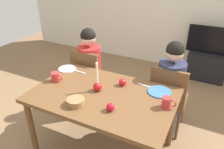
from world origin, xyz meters
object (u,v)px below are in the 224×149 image
object	(u,v)px
candle_centerpiece	(97,85)
plate_right	(159,92)
chair_left	(89,77)
tv_stand	(206,66)
person_left_child	(90,72)
apple_near_candle	(123,82)
bowl_walnuts	(76,102)
chair_right	(168,96)
apple_by_left_plate	(110,107)
plate_left	(67,69)
person_right_child	(169,91)
mug_right	(167,103)
mug_left	(55,77)
tv	(212,40)
dining_table	(103,101)

from	to	relation	value
candle_centerpiece	plate_right	size ratio (longest dim) A/B	1.32
chair_left	tv_stand	distance (m)	2.20
person_left_child	apple_near_candle	size ratio (longest dim) A/B	14.88
bowl_walnuts	chair_left	bearing A→B (deg)	115.53
tv_stand	chair_right	bearing A→B (deg)	-100.22
candle_centerpiece	plate_right	world-z (taller)	candle_centerpiece
candle_centerpiece	apple_by_left_plate	size ratio (longest dim) A/B	4.13
tv_stand	plate_left	world-z (taller)	plate_left
person_right_child	mug_right	bearing A→B (deg)	-81.43
bowl_walnuts	apple_by_left_plate	xyz separation A→B (m)	(0.32, 0.06, 0.01)
chair_right	mug_left	xyz separation A→B (m)	(-1.10, -0.61, 0.29)
person_right_child	apple_near_candle	bearing A→B (deg)	-135.82
plate_right	apple_by_left_plate	distance (m)	0.57
bowl_walnuts	apple_by_left_plate	distance (m)	0.33
chair_right	mug_right	distance (m)	0.63
tv_stand	candle_centerpiece	distance (m)	2.51
person_left_child	bowl_walnuts	world-z (taller)	person_left_child
mug_right	apple_by_left_plate	bearing A→B (deg)	-148.32
person_right_child	mug_right	distance (m)	0.63
person_right_child	plate_left	world-z (taller)	person_right_child
tv	plate_right	size ratio (longest dim) A/B	3.38
dining_table	person_right_child	distance (m)	0.83
plate_right	mug_left	bearing A→B (deg)	-165.37
tv_stand	bowl_walnuts	distance (m)	2.79
tv_stand	apple_near_candle	distance (m)	2.26
tv_stand	plate_left	bearing A→B (deg)	-126.06
mug_right	apple_by_left_plate	distance (m)	0.50
chair_right	plate_left	distance (m)	1.23
chair_left	apple_by_left_plate	world-z (taller)	chair_left
dining_table	plate_right	world-z (taller)	plate_right
chair_left	person_right_child	size ratio (longest dim) A/B	0.77
plate_left	plate_right	size ratio (longest dim) A/B	0.88
tv_stand	mug_right	bearing A→B (deg)	-95.53
plate_left	mug_right	size ratio (longest dim) A/B	1.58
plate_left	mug_right	xyz separation A→B (m)	(1.25, -0.22, 0.05)
tv_stand	apple_by_left_plate	distance (m)	2.64
tv_stand	apple_near_candle	xyz separation A→B (m)	(-0.72, -2.07, 0.55)
plate_left	plate_right	world-z (taller)	same
person_right_child	apple_near_candle	size ratio (longest dim) A/B	14.88
tv_stand	plate_right	distance (m)	2.12
chair_left	person_left_child	xyz separation A→B (m)	(0.00, 0.03, 0.06)
dining_table	plate_right	size ratio (longest dim) A/B	5.98
person_right_child	tv	distance (m)	1.69
person_left_child	tv_stand	distance (m)	2.18
dining_table	mug_left	size ratio (longest dim) A/B	10.48
candle_centerpiece	apple_by_left_plate	bearing A→B (deg)	-41.74
apple_near_candle	apple_by_left_plate	size ratio (longest dim) A/B	1.05
tv_stand	mug_right	distance (m)	2.32
mug_right	plate_right	bearing A→B (deg)	119.25
plate_left	mug_left	distance (m)	0.29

